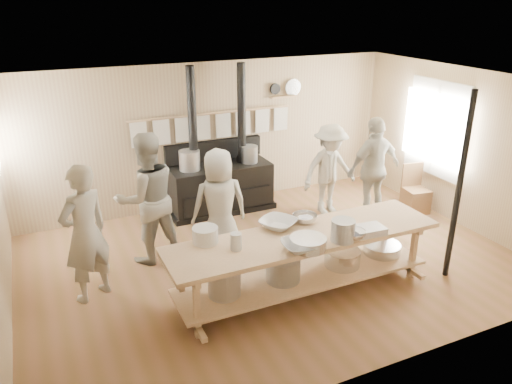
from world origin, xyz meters
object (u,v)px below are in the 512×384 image
Objects in this scene: stove at (220,183)px; cook_left at (147,198)px; prep_table at (303,258)px; cook_right at (374,168)px; cook_by_window at (330,170)px; chair at (415,198)px; cook_center at (220,205)px; cook_far_left at (85,234)px; roasting_pan at (368,230)px.

stove is 1.35× the size of cook_left.
prep_table is 2.39m from cook_left.
cook_left reaches higher than cook_right.
prep_table is 2.01× the size of cook_right.
cook_by_window reaches higher than chair.
chair is (3.78, 0.10, -0.58)m from cook_center.
cook_far_left reaches higher than chair.
chair is (3.16, -1.55, -0.26)m from stove.
stove reaches higher than cook_far_left.
stove is 1.56× the size of cook_center.
cook_center is 2.17m from roasting_pan.
chair is (5.68, 0.40, -0.65)m from cook_far_left.
cook_right is at bearing -31.48° from stove.
prep_table is 1.86× the size of cook_left.
stove is 3.02m from prep_table.
cook_by_window is at bearing 50.65° from prep_table.
stove reaches higher than cook_center.
cook_left is at bearing 138.59° from roasting_pan.
stove is 2.08m from cook_left.
stove reaches higher than prep_table.
cook_center is (1.90, 0.30, -0.07)m from cook_far_left.
cook_far_left is 0.94× the size of cook_left.
cook_right is (4.81, 0.54, -0.01)m from cook_far_left.
cook_right is at bearing 51.15° from roasting_pan.
stove is at bearing 89.96° from prep_table.
cook_center is 1.03× the size of cook_by_window.
cook_far_left reaches higher than roasting_pan.
cook_center reaches higher than cook_by_window.
cook_right is 4.34× the size of roasting_pan.
cook_right reaches higher than roasting_pan.
cook_center is at bearing -170.24° from chair.
cook_right is at bearing -41.86° from cook_by_window.
roasting_pan is at bearing 135.53° from cook_center.
chair is (4.73, -0.27, -0.71)m from cook_left.
cook_far_left is at bearing -167.71° from chair.
roasting_pan is (0.75, -0.31, 0.38)m from prep_table.
cook_far_left reaches higher than cook_center.
cook_left reaches higher than roasting_pan.
cook_center is at bearing 151.37° from cook_left.
prep_table is 2.83m from cook_right.
cook_left reaches higher than cook_far_left.
cook_center is at bearing 114.35° from prep_table.
cook_far_left is at bearing 15.28° from cook_center.
chair is at bearing 36.35° from roasting_pan.
stove is 0.72× the size of prep_table.
prep_table is 1.99× the size of cook_far_left.
stove is 1.45× the size of cook_right.
cook_far_left reaches higher than prep_table.
cook_center is 3.83m from chair.
chair reaches higher than prep_table.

